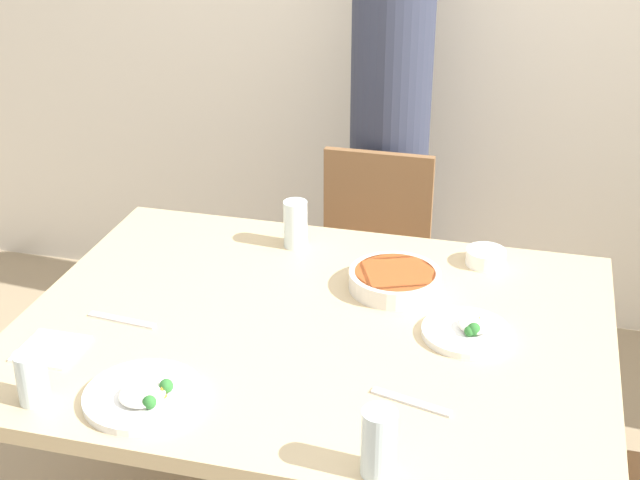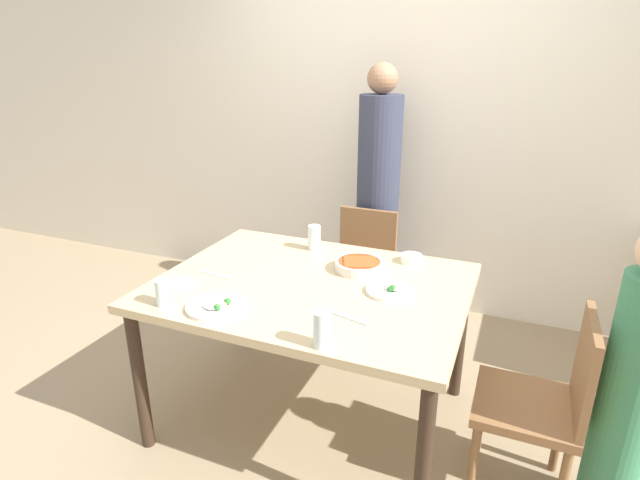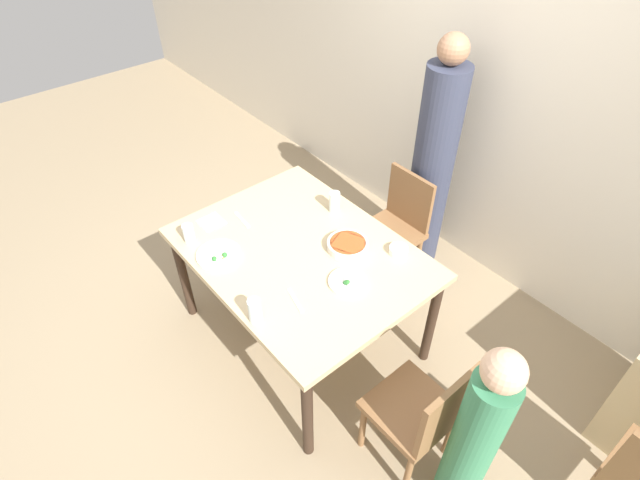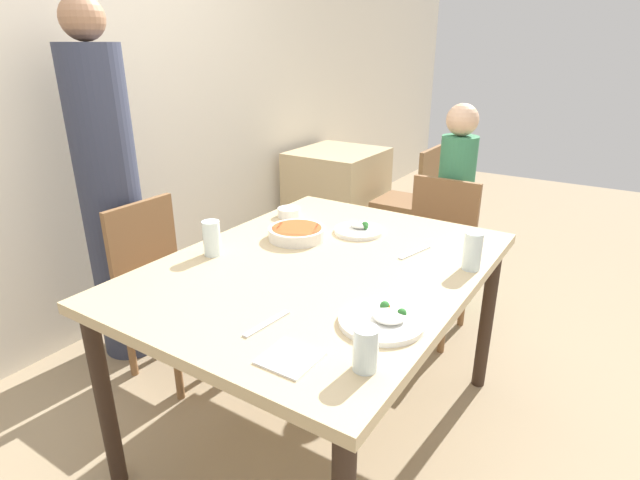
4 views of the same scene
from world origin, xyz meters
The scene contains 17 objects.
ground_plane centered at (0.00, 0.00, 0.00)m, with size 10.00×10.00×0.00m, color #998466.
wall_back centered at (0.00, 1.52, 1.35)m, with size 10.00×0.06×2.70m.
dining_table centered at (0.00, 0.00, 0.69)m, with size 1.43×1.09×0.77m.
chair_adult_spot centered at (-0.03, 0.88, 0.47)m, with size 0.40×0.40×0.85m.
chair_child_spot centered at (1.05, -0.07, 0.47)m, with size 0.40×0.40×0.85m.
person_adult centered at (-0.03, 1.20, 0.82)m, with size 0.28×0.28×1.74m.
person_child centered at (1.33, -0.07, 0.60)m, with size 0.21×0.21×1.24m.
bowl_curry centered at (0.16, 0.23, 0.80)m, with size 0.24×0.24×0.05m.
plate_rice_adult centered at (-0.27, -0.39, 0.78)m, with size 0.26×0.26×0.05m.
plate_rice_child centered at (0.37, 0.04, 0.78)m, with size 0.21×0.21×0.05m.
bowl_rice_small centered at (0.38, 0.42, 0.79)m, with size 0.11×0.11×0.04m.
glass_water_tall centered at (-0.49, -0.45, 0.83)m, with size 0.07×0.07×0.12m.
glass_water_short centered at (-0.16, 0.40, 0.84)m, with size 0.07×0.07×0.14m.
glass_water_center centered at (0.26, -0.49, 0.84)m, with size 0.07×0.07×0.14m.
napkin_folded centered at (-0.56, -0.26, 0.77)m, with size 0.14×0.14×0.01m.
fork_steel centered at (-0.46, -0.10, 0.77)m, with size 0.18×0.04×0.01m.
spoon_steel centered at (0.28, -0.26, 0.77)m, with size 0.18×0.06×0.01m.
Camera 3 is at (1.70, -1.28, 2.75)m, focal length 28.00 mm.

